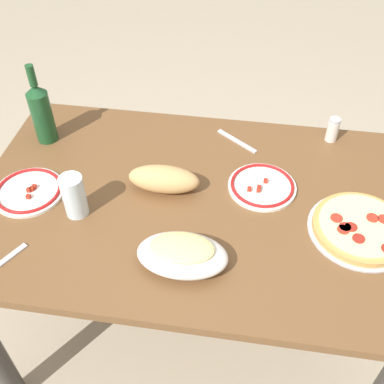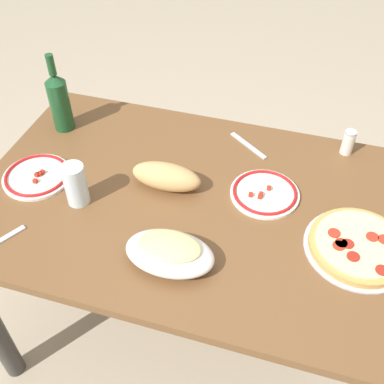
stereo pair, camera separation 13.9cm
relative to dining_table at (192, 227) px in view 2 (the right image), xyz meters
name	(u,v)px [view 2 (the right image)]	position (x,y,z in m)	size (l,w,h in m)	color
ground_plane	(192,327)	(0.00, 0.00, -0.62)	(8.00, 8.00, 0.00)	tan
dining_table	(192,227)	(0.00, 0.00, 0.00)	(1.32, 0.85, 0.75)	brown
pepperoni_pizza	(359,246)	(0.49, -0.05, 0.14)	(0.29, 0.29, 0.03)	#B7B7BC
baked_pasta_dish	(170,252)	(0.01, -0.24, 0.17)	(0.24, 0.15, 0.08)	white
wine_bottle	(59,100)	(-0.54, 0.22, 0.24)	(0.07, 0.07, 0.28)	#194723
water_glass	(76,184)	(-0.32, -0.10, 0.19)	(0.07, 0.07, 0.13)	silver
side_plate_near	(265,193)	(0.21, 0.08, 0.13)	(0.21, 0.21, 0.02)	white
side_plate_far	(37,176)	(-0.50, -0.05, 0.13)	(0.21, 0.21, 0.02)	white
bread_loaf	(166,177)	(-0.09, 0.03, 0.17)	(0.22, 0.09, 0.08)	tan
spice_shaker	(348,142)	(0.43, 0.36, 0.17)	(0.04, 0.04, 0.09)	silver
fork_left	(248,145)	(0.11, 0.30, 0.13)	(0.17, 0.02, 0.01)	#B7B7BC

